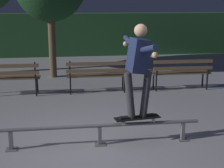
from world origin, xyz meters
TOP-DOWN VIEW (x-y plane):
  - ground_plane at (0.00, 0.00)m, footprint 90.00×90.00m
  - hedge_backdrop at (0.00, 10.09)m, footprint 24.00×1.20m
  - grind_rail at (0.00, 0.22)m, footprint 3.42×0.18m
  - skateboard at (0.64, 0.22)m, footprint 0.80×0.31m
  - skateboarder at (0.64, 0.22)m, footprint 0.63×1.40m
  - park_bench_leftmost at (-1.99, 3.51)m, footprint 1.61×0.45m
  - park_bench_left_center at (0.28, 3.51)m, footprint 1.61×0.45m
  - park_bench_right_center at (2.55, 3.51)m, footprint 1.61×0.45m

SIDE VIEW (x-z plane):
  - ground_plane at x=0.00m, z-range 0.00..0.00m
  - grind_rail at x=0.00m, z-range 0.10..0.47m
  - skateboard at x=0.64m, z-range 0.40..0.49m
  - park_bench_leftmost at x=-1.99m, z-range 0.10..0.98m
  - park_bench_left_center at x=0.28m, z-range 0.10..0.98m
  - park_bench_right_center at x=2.55m, z-range 0.10..0.98m
  - hedge_backdrop at x=0.00m, z-range 0.00..1.81m
  - skateboarder at x=0.64m, z-range 0.60..2.16m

